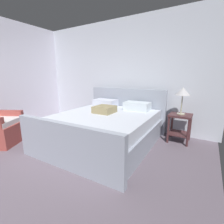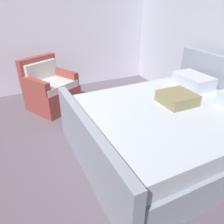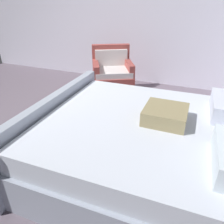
% 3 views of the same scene
% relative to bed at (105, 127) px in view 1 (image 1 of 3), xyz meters
% --- Properties ---
extents(ground_plane, '(4.86, 6.20, 0.02)m').
position_rel_bed_xyz_m(ground_plane, '(-0.37, -1.87, -0.35)').
color(ground_plane, slate).
extents(wall_back, '(4.98, 0.12, 2.80)m').
position_rel_bed_xyz_m(wall_back, '(-0.37, 1.29, 1.06)').
color(wall_back, silver).
rests_on(wall_back, ground).
extents(bed, '(2.05, 2.30, 1.07)m').
position_rel_bed_xyz_m(bed, '(0.00, 0.00, 0.00)').
color(bed, '#9FA8B8').
rests_on(bed, ground).
extents(nightstand_right, '(0.44, 0.44, 0.60)m').
position_rel_bed_xyz_m(nightstand_right, '(1.32, 0.86, 0.06)').
color(nightstand_right, '#492729').
rests_on(nightstand_right, ground).
extents(table_lamp_right, '(0.30, 0.30, 0.56)m').
position_rel_bed_xyz_m(table_lamp_right, '(1.32, 0.86, 0.72)').
color(table_lamp_right, '#B7B293').
rests_on(table_lamp_right, nightstand_right).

